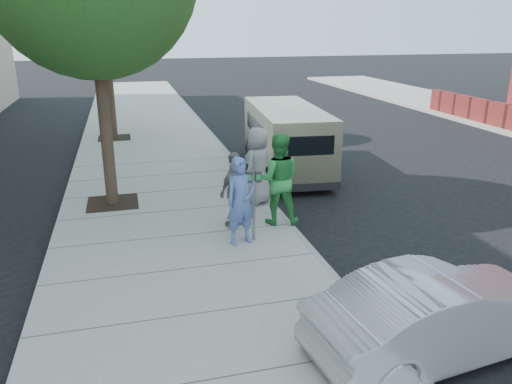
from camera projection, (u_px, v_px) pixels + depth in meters
ground at (225, 237)px, 10.52m from camera, size 120.00×120.00×0.00m
sidewalk at (178, 239)px, 10.26m from camera, size 5.00×60.00×0.15m
curb_face at (290, 227)px, 10.85m from camera, size 0.12×60.00×0.16m
tree_far at (104, 6)px, 17.59m from camera, size 3.92×3.80×6.49m
parking_meter at (254, 191)px, 9.72m from camera, size 0.30×0.12×1.44m
van at (286, 138)px, 14.92m from camera, size 2.23×5.45×1.97m
sedan at (440, 314)px, 6.63m from camera, size 3.83×1.76×1.22m
person_officer at (241, 201)px, 9.65m from camera, size 0.72×0.57×1.74m
person_green_shirt at (278, 179)px, 10.62m from camera, size 1.12×0.97×1.98m
person_gray_shirt at (258, 166)px, 11.86m from camera, size 1.07×1.04×1.85m
person_striped_polo at (236, 189)px, 10.52m from camera, size 0.99×0.90×1.62m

